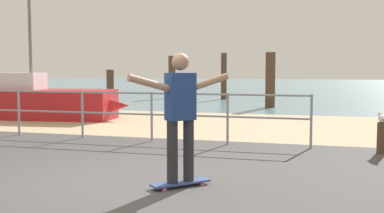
% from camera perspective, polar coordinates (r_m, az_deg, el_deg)
% --- Properties ---
extents(ground_plane, '(24.00, 10.00, 0.04)m').
position_cam_1_polar(ground_plane, '(5.54, -13.01, -11.67)').
color(ground_plane, '#474444').
rests_on(ground_plane, ground).
extents(beach_strip, '(24.00, 6.00, 0.04)m').
position_cam_1_polar(beach_strip, '(13.00, 4.48, -2.20)').
color(beach_strip, tan).
rests_on(beach_strip, ground).
extents(sea_surface, '(72.00, 50.00, 0.04)m').
position_cam_1_polar(sea_surface, '(40.75, 12.55, 2.36)').
color(sea_surface, slate).
rests_on(sea_surface, ground).
extents(railing_fence, '(9.75, 0.05, 1.05)m').
position_cam_1_polar(railing_fence, '(10.62, -13.02, -0.06)').
color(railing_fence, gray).
rests_on(railing_fence, ground).
extents(sailboat, '(5.04, 1.91, 5.17)m').
position_cam_1_polar(sailboat, '(14.94, -17.08, 0.51)').
color(sailboat, '#B21E23').
rests_on(sailboat, ground).
extents(skateboard, '(0.69, 0.73, 0.08)m').
position_cam_1_polar(skateboard, '(6.20, -1.38, -9.15)').
color(skateboard, '#334C8C').
rests_on(skateboard, ground).
extents(skateboarder, '(1.04, 1.13, 1.65)m').
position_cam_1_polar(skateboarder, '(6.04, -1.39, -0.37)').
color(skateboarder, '#26262B').
rests_on(skateboarder, skateboard).
extents(bollard_short, '(0.18, 0.18, 0.57)m').
position_cam_1_polar(bollard_short, '(9.16, 21.82, -3.59)').
color(bollard_short, '#513826').
rests_on(bollard_short, ground).
extents(seagull, '(0.18, 0.49, 0.18)m').
position_cam_1_polar(seagull, '(9.14, 21.86, -1.31)').
color(seagull, white).
rests_on(seagull, bollard_short).
extents(groyne_post_0, '(0.37, 0.37, 1.46)m').
position_cam_1_polar(groyne_post_0, '(24.01, -9.77, 2.63)').
color(groyne_post_0, '#513826').
rests_on(groyne_post_0, ground).
extents(groyne_post_1, '(0.36, 0.36, 2.15)m').
position_cam_1_polar(groyne_post_1, '(24.28, -2.41, 3.54)').
color(groyne_post_1, '#513826').
rests_on(groyne_post_1, ground).
extents(groyne_post_2, '(0.28, 0.28, 2.27)m').
position_cam_1_polar(groyne_post_2, '(23.27, 3.84, 3.62)').
color(groyne_post_2, '#513826').
rests_on(groyne_post_2, ground).
extents(groyne_post_3, '(0.38, 0.38, 2.15)m').
position_cam_1_polar(groyne_post_3, '(18.68, 9.36, 3.14)').
color(groyne_post_3, '#513826').
rests_on(groyne_post_3, ground).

